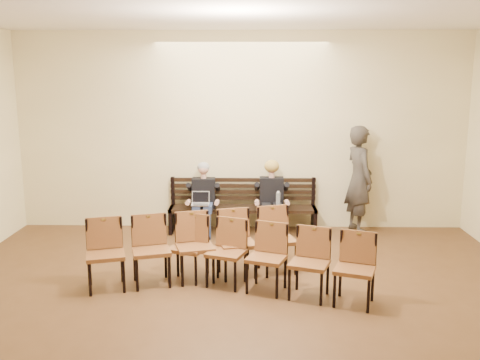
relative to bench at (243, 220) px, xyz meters
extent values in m
cube|color=#FAEDB3|center=(-0.03, 0.35, 1.52)|extent=(8.00, 0.02, 3.50)
cube|color=black|center=(0.00, 0.00, 0.00)|extent=(2.60, 0.90, 0.45)
cube|color=#B8B8BD|center=(-0.72, -0.35, 0.34)|extent=(0.34, 0.28, 0.22)
cylinder|color=silver|center=(0.60, -0.34, 0.35)|extent=(0.09, 0.09, 0.25)
cube|color=black|center=(-0.19, -0.23, -0.08)|extent=(0.42, 0.31, 0.29)
imported|color=#36322C|center=(2.04, 0.10, 0.86)|extent=(0.73, 0.91, 2.17)
cube|color=brown|center=(0.35, -2.62, 0.22)|extent=(2.71, 1.38, 0.88)
cube|color=brown|center=(-0.61, -2.26, 0.24)|extent=(2.86, 1.29, 0.92)
camera|label=1|loc=(0.14, -9.14, 2.56)|focal=40.00mm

